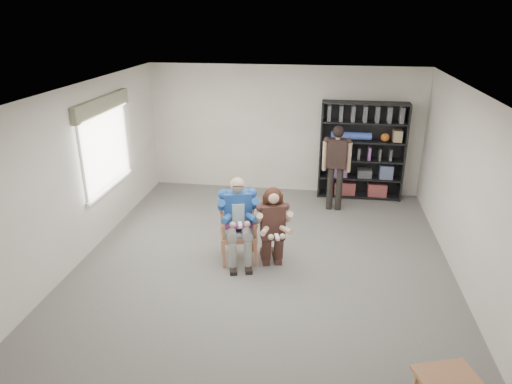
% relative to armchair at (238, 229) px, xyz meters
% --- Properties ---
extents(room_shell, '(6.00, 7.00, 2.80)m').
position_rel_armchair_xyz_m(room_shell, '(0.43, -0.18, 0.85)').
color(room_shell, beige).
rests_on(room_shell, ground).
extents(floor, '(6.00, 7.00, 0.01)m').
position_rel_armchair_xyz_m(floor, '(0.43, -0.18, -0.55)').
color(floor, '#65645E').
rests_on(floor, ground).
extents(window_left, '(0.16, 2.00, 1.75)m').
position_rel_armchair_xyz_m(window_left, '(-2.52, 0.82, 1.08)').
color(window_left, white).
rests_on(window_left, room_shell).
extents(armchair, '(0.78, 0.76, 1.11)m').
position_rel_armchair_xyz_m(armchair, '(0.00, 0.00, 0.00)').
color(armchair, '#B0714A').
rests_on(armchair, floor).
extents(seated_man, '(0.82, 0.99, 1.44)m').
position_rel_armchair_xyz_m(seated_man, '(0.00, 0.00, 0.17)').
color(seated_man, navy).
rests_on(seated_man, floor).
extents(kneeling_woman, '(0.76, 1.00, 1.32)m').
position_rel_armchair_xyz_m(kneeling_woman, '(0.58, -0.12, 0.11)').
color(kneeling_woman, '#351D18').
rests_on(kneeling_woman, floor).
extents(bookshelf, '(1.80, 0.38, 2.10)m').
position_rel_armchair_xyz_m(bookshelf, '(2.13, 3.10, 0.50)').
color(bookshelf, black).
rests_on(bookshelf, floor).
extents(standing_man, '(0.56, 0.34, 1.76)m').
position_rel_armchair_xyz_m(standing_man, '(1.58, 2.32, 0.33)').
color(standing_man, black).
rests_on(standing_man, floor).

